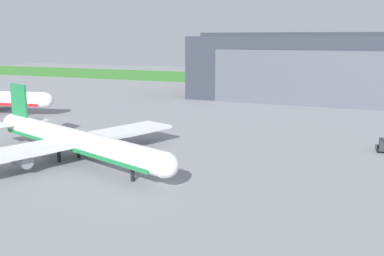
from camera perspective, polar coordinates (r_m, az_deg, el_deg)
The scene contains 4 objects.
ground_plane at distance 60.11m, azimuth -3.73°, elevation -7.39°, with size 440.00×440.00×0.00m, color gray.
grass_field_strip at distance 208.81m, azimuth 15.67°, elevation 5.84°, with size 440.00×56.00×0.08m, color #3E8631.
maintenance_hangar at distance 147.15m, azimuth 17.45°, elevation 7.41°, with size 85.39×34.42×21.10m.
airliner_near_right at distance 72.65m, azimuth -15.09°, elevation -1.55°, with size 42.54×38.82×11.20m.
Camera 1 is at (25.45, -50.82, 19.57)m, focal length 41.32 mm.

